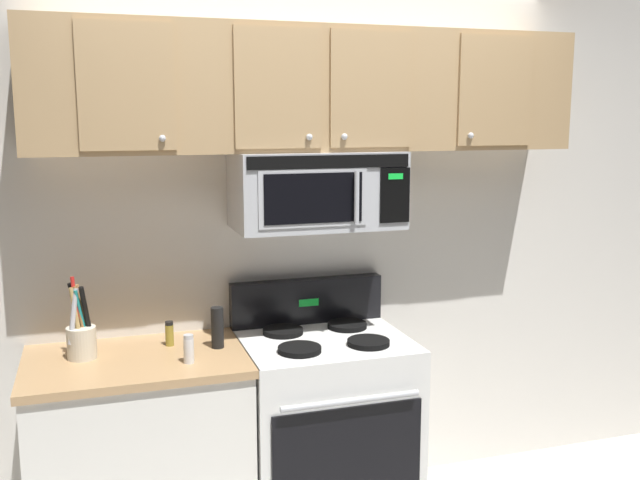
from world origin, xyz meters
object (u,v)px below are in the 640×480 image
Objects in this scene: stove_range at (324,427)px; pepper_mill at (217,328)px; utensil_crock_cream at (81,336)px; spice_jar at (169,334)px; over_range_microwave at (317,190)px; salt_shaker at (189,349)px.

stove_range is 0.72m from pepper_mill.
spice_jar is at bearing 9.22° from utensil_crock_cream.
stove_range is at bearing -89.86° from over_range_microwave.
stove_range is 1.11m from over_range_microwave.
utensil_crock_cream reaches higher than stove_range.
spice_jar is (0.37, 0.06, -0.04)m from utensil_crock_cream.
salt_shaker is (-0.63, -0.25, -0.62)m from over_range_microwave.
salt_shaker reaches higher than spice_jar.
pepper_mill is at bearing -25.34° from spice_jar.
over_range_microwave reaches higher than stove_range.
stove_range reaches higher than spice_jar.
over_range_microwave is at bearing 10.64° from pepper_mill.
spice_jar is (-0.69, 0.12, 0.49)m from stove_range.
salt_shaker is 0.26m from spice_jar.
utensil_crock_cream is 0.57m from pepper_mill.
over_range_microwave is 0.92m from salt_shaker.
spice_jar is at bearing 179.78° from over_range_microwave.
over_range_microwave is at bearing 3.12° from utensil_crock_cream.
pepper_mill is (-0.49, -0.09, -0.58)m from over_range_microwave.
utensil_crock_cream is at bearing 155.05° from salt_shaker.
utensil_crock_cream is (-1.06, 0.06, 0.53)m from stove_range.
stove_range is 0.81m from salt_shaker.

